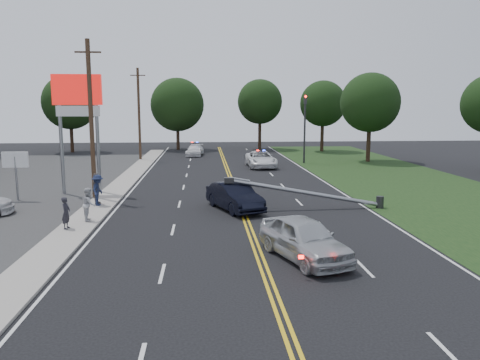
{
  "coord_description": "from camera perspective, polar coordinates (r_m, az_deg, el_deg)",
  "views": [
    {
      "loc": [
        -2.14,
        -18.15,
        5.92
      ],
      "look_at": [
        -0.1,
        8.43,
        1.7
      ],
      "focal_mm": 35.0,
      "sensor_mm": 36.0,
      "label": 1
    }
  ],
  "objects": [
    {
      "name": "fallen_streetlight",
      "position": [
        27.37,
        9.07,
        -1.65
      ],
      "size": [
        9.36,
        0.44,
        1.91
      ],
      "color": "#2D2D30",
      "rests_on": "ground"
    },
    {
      "name": "bystander_b",
      "position": [
        25.11,
        -17.94,
        -2.82
      ],
      "size": [
        0.79,
        0.93,
        1.7
      ],
      "primitive_type": "imported",
      "rotation": [
        0.0,
        0.0,
        1.76
      ],
      "color": "#B2B2B7",
      "rests_on": "sidewalk"
    },
    {
      "name": "pylon_sign",
      "position": [
        33.22,
        -19.18,
        8.63
      ],
      "size": [
        3.2,
        0.35,
        8.0
      ],
      "color": "gray",
      "rests_on": "ground"
    },
    {
      "name": "utility_pole_far",
      "position": [
        52.63,
        -12.21,
        7.89
      ],
      "size": [
        1.6,
        0.28,
        10.0
      ],
      "color": "#382619",
      "rests_on": "ground"
    },
    {
      "name": "traffic_signal",
      "position": [
        49.3,
        7.91,
        6.92
      ],
      "size": [
        0.28,
        0.41,
        7.05
      ],
      "color": "#2D2D30",
      "rests_on": "ground"
    },
    {
      "name": "emergency_b",
      "position": [
        56.71,
        -5.52,
        3.62
      ],
      "size": [
        2.31,
        4.63,
        1.29
      ],
      "primitive_type": "imported",
      "rotation": [
        0.0,
        0.0,
        -0.12
      ],
      "color": "white",
      "rests_on": "ground"
    },
    {
      "name": "tree_7",
      "position": [
        65.03,
        2.44,
        9.5
      ],
      "size": [
        6.11,
        6.11,
        9.57
      ],
      "color": "black",
      "rests_on": "ground"
    },
    {
      "name": "bystander_c",
      "position": [
        28.77,
        -16.93,
        -1.18
      ],
      "size": [
        0.75,
        1.22,
        1.83
      ],
      "primitive_type": "imported",
      "rotation": [
        0.0,
        0.0,
        1.51
      ],
      "color": "#192240",
      "rests_on": "sidewalk"
    },
    {
      "name": "ground",
      "position": [
        19.21,
        2.26,
        -8.96
      ],
      "size": [
        120.0,
        120.0,
        0.0
      ],
      "primitive_type": "plane",
      "color": "black",
      "rests_on": "ground"
    },
    {
      "name": "crashed_sedan",
      "position": [
        26.85,
        -0.68,
        -2.03
      ],
      "size": [
        3.32,
        5.06,
        1.58
      ],
      "primitive_type": "imported",
      "rotation": [
        0.0,
        0.0,
        0.38
      ],
      "color": "black",
      "rests_on": "ground"
    },
    {
      "name": "utility_pole_mid",
      "position": [
        30.98,
        -17.69,
        7.03
      ],
      "size": [
        1.6,
        0.28,
        10.0
      ],
      "color": "#382619",
      "rests_on": "ground"
    },
    {
      "name": "sidewalk",
      "position": [
        29.43,
        -16.59,
        -2.87
      ],
      "size": [
        1.8,
        70.0,
        0.12
      ],
      "primitive_type": "cube",
      "color": "gray",
      "rests_on": "ground"
    },
    {
      "name": "tree_8",
      "position": [
        62.83,
        10.08,
        9.15
      ],
      "size": [
        5.98,
        5.98,
        9.25
      ],
      "color": "black",
      "rests_on": "ground"
    },
    {
      "name": "waiting_sedan",
      "position": [
        18.52,
        7.81,
        -7.07
      ],
      "size": [
        3.42,
        5.22,
        1.65
      ],
      "primitive_type": "imported",
      "rotation": [
        0.0,
        0.0,
        0.33
      ],
      "color": "#AEB3B7",
      "rests_on": "ground"
    },
    {
      "name": "bystander_a",
      "position": [
        23.82,
        -20.44,
        -3.78
      ],
      "size": [
        0.43,
        0.6,
        1.54
      ],
      "primitive_type": "imported",
      "rotation": [
        0.0,
        0.0,
        1.45
      ],
      "color": "#25232B",
      "rests_on": "sidewalk"
    },
    {
      "name": "centerline_yellow",
      "position": [
        28.85,
        -0.03,
        -2.83
      ],
      "size": [
        0.36,
        80.0,
        0.0
      ],
      "primitive_type": "cube",
      "color": "gold",
      "rests_on": "ground"
    },
    {
      "name": "emergency_a",
      "position": [
        45.83,
        2.55,
        2.55
      ],
      "size": [
        2.78,
        5.7,
        1.56
      ],
      "primitive_type": "imported",
      "rotation": [
        0.0,
        0.0,
        0.03
      ],
      "color": "white",
      "rests_on": "ground"
    },
    {
      "name": "grass_verge",
      "position": [
        32.75,
        24.26,
        -2.22
      ],
      "size": [
        12.0,
        80.0,
        0.01
      ],
      "primitive_type": "cube",
      "color": "black",
      "rests_on": "ground"
    },
    {
      "name": "tree_9",
      "position": [
        52.11,
        15.59,
        9.07
      ],
      "size": [
        6.29,
        6.29,
        9.44
      ],
      "color": "black",
      "rests_on": "ground"
    },
    {
      "name": "small_sign",
      "position": [
        32.6,
        -25.7,
        1.78
      ],
      "size": [
        1.6,
        0.14,
        3.1
      ],
      "color": "gray",
      "rests_on": "ground"
    },
    {
      "name": "tree_5",
      "position": [
        64.31,
        -20.04,
        8.9
      ],
      "size": [
        6.92,
        6.92,
        9.88
      ],
      "color": "black",
      "rests_on": "ground"
    },
    {
      "name": "tree_6",
      "position": [
        64.72,
        -7.66,
        9.08
      ],
      "size": [
        7.21,
        7.21,
        9.71
      ],
      "color": "black",
      "rests_on": "ground"
    },
    {
      "name": "bystander_d",
      "position": [
        29.13,
        -17.14,
        -1.02
      ],
      "size": [
        0.69,
        1.17,
        1.87
      ],
      "primitive_type": "imported",
      "rotation": [
        0.0,
        0.0,
        1.8
      ],
      "color": "#5F534C",
      "rests_on": "sidewalk"
    }
  ]
}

